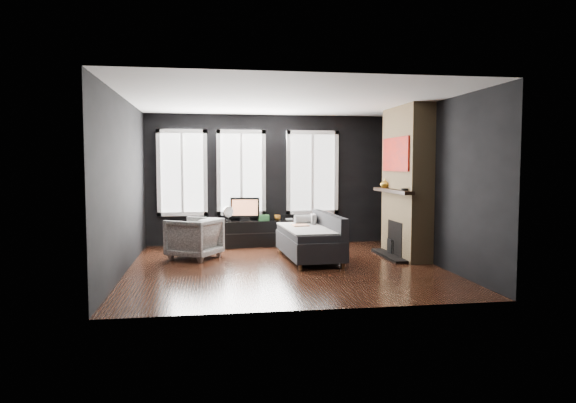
{
  "coord_description": "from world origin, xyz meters",
  "views": [
    {
      "loc": [
        -1.19,
        -8.18,
        1.68
      ],
      "look_at": [
        0.1,
        0.3,
        1.05
      ],
      "focal_mm": 32.0,
      "sensor_mm": 36.0,
      "label": 1
    }
  ],
  "objects": [
    {
      "name": "desk_fan",
      "position": [
        -0.84,
        2.14,
        0.68
      ],
      "size": [
        0.3,
        0.3,
        0.32
      ],
      "primitive_type": null,
      "rotation": [
        0.0,
        0.0,
        0.43
      ],
      "color": "#9C9C9C",
      "rests_on": "media_console"
    },
    {
      "name": "sofa",
      "position": [
        0.52,
        0.59,
        0.41
      ],
      "size": [
        1.04,
        1.94,
        0.81
      ],
      "primitive_type": null,
      "rotation": [
        0.0,
        0.0,
        0.05
      ],
      "color": "#232325",
      "rests_on": "floor"
    },
    {
      "name": "mantel_vase",
      "position": [
        2.05,
        1.05,
        1.31
      ],
      "size": [
        0.2,
        0.21,
        0.17
      ],
      "primitive_type": "imported",
      "rotation": [
        0.0,
        0.0,
        -0.21
      ],
      "color": "gold",
      "rests_on": "fireplace"
    },
    {
      "name": "wall_back",
      "position": [
        0.0,
        2.5,
        1.35
      ],
      "size": [
        5.0,
        0.02,
        2.7
      ],
      "primitive_type": "cube",
      "color": "black",
      "rests_on": "ground"
    },
    {
      "name": "floor",
      "position": [
        0.0,
        0.0,
        0.0
      ],
      "size": [
        5.0,
        5.0,
        0.0
      ],
      "primitive_type": "plane",
      "color": "black",
      "rests_on": "ground"
    },
    {
      "name": "ceiling",
      "position": [
        0.0,
        0.0,
        2.7
      ],
      "size": [
        5.0,
        5.0,
        0.0
      ],
      "primitive_type": "plane",
      "color": "white",
      "rests_on": "ground"
    },
    {
      "name": "mantel_clock",
      "position": [
        2.05,
        0.05,
        1.25
      ],
      "size": [
        0.14,
        0.14,
        0.04
      ],
      "primitive_type": "cylinder",
      "rotation": [
        0.0,
        0.0,
        0.22
      ],
      "color": "black",
      "rests_on": "fireplace"
    },
    {
      "name": "windows",
      "position": [
        -0.45,
        2.46,
        2.38
      ],
      "size": [
        4.0,
        0.16,
        1.76
      ],
      "primitive_type": null,
      "color": "white",
      "rests_on": "wall_back"
    },
    {
      "name": "fireplace",
      "position": [
        2.3,
        0.6,
        1.35
      ],
      "size": [
        0.7,
        1.62,
        2.7
      ],
      "primitive_type": null,
      "color": "#93724C",
      "rests_on": "floor"
    },
    {
      "name": "wall_left",
      "position": [
        -2.5,
        0.0,
        1.35
      ],
      "size": [
        0.02,
        5.0,
        2.7
      ],
      "primitive_type": "cube",
      "color": "black",
      "rests_on": "ground"
    },
    {
      "name": "book",
      "position": [
        0.36,
        2.33,
        0.63
      ],
      "size": [
        0.15,
        0.03,
        0.2
      ],
      "primitive_type": "imported",
      "rotation": [
        0.0,
        0.0,
        -0.09
      ],
      "color": "#C3AE95",
      "rests_on": "media_console"
    },
    {
      "name": "media_console",
      "position": [
        -0.24,
        2.24,
        0.26
      ],
      "size": [
        1.57,
        0.63,
        0.53
      ],
      "primitive_type": null,
      "rotation": [
        0.0,
        0.0,
        0.1
      ],
      "color": "black",
      "rests_on": "floor"
    },
    {
      "name": "monitor",
      "position": [
        -0.49,
        2.24,
        0.79
      ],
      "size": [
        0.61,
        0.19,
        0.54
      ],
      "primitive_type": null,
      "rotation": [
        0.0,
        0.0,
        -0.11
      ],
      "color": "black",
      "rests_on": "media_console"
    },
    {
      "name": "mug",
      "position": [
        0.18,
        2.27,
        0.59
      ],
      "size": [
        0.15,
        0.12,
        0.13
      ],
      "primitive_type": "imported",
      "rotation": [
        0.0,
        0.0,
        0.17
      ],
      "color": "orange",
      "rests_on": "media_console"
    },
    {
      "name": "storage_box",
      "position": [
        -0.11,
        2.2,
        0.58
      ],
      "size": [
        0.22,
        0.15,
        0.11
      ],
      "primitive_type": "cube",
      "rotation": [
        0.0,
        0.0,
        0.08
      ],
      "color": "#32773C",
      "rests_on": "media_console"
    },
    {
      "name": "stripe_pillow",
      "position": [
        0.7,
        1.13,
        0.59
      ],
      "size": [
        0.11,
        0.33,
        0.32
      ],
      "primitive_type": "cube",
      "rotation": [
        0.0,
        0.0,
        -0.12
      ],
      "color": "gray",
      "rests_on": "sofa"
    },
    {
      "name": "wall_right",
      "position": [
        2.5,
        0.0,
        1.35
      ],
      "size": [
        0.02,
        5.0,
        2.7
      ],
      "primitive_type": "cube",
      "color": "black",
      "rests_on": "ground"
    },
    {
      "name": "armchair",
      "position": [
        -1.48,
        1.0,
        0.4
      ],
      "size": [
        1.03,
        1.05,
        0.8
      ],
      "primitive_type": "imported",
      "rotation": [
        0.0,
        0.0,
        -2.12
      ],
      "color": "white",
      "rests_on": "floor"
    }
  ]
}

